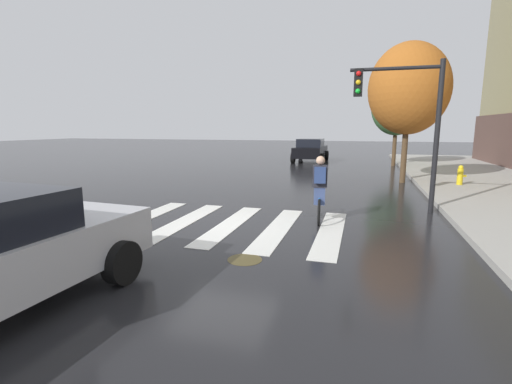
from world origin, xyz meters
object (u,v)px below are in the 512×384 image
manhole_cover (245,259)px  traffic_light_near (406,110)px  cyclist (320,189)px  street_tree_mid (397,107)px  sedan_mid (311,150)px  street_tree_near (409,89)px  fire_hydrant (460,175)px

manhole_cover → traffic_light_near: bearing=58.6°
cyclist → street_tree_mid: bearing=79.2°
manhole_cover → cyclist: size_ratio=0.37×
manhole_cover → traffic_light_near: traffic_light_near is taller
sedan_mid → street_tree_near: bearing=-59.7°
street_tree_mid → street_tree_near: bearing=-91.3°
fire_hydrant → street_tree_mid: (-1.86, 8.44, 3.12)m
cyclist → street_tree_mid: size_ratio=0.32×
manhole_cover → traffic_light_near: 6.61m
cyclist → fire_hydrant: size_ratio=2.19×
sedan_mid → cyclist: cyclist is taller
manhole_cover → street_tree_near: (3.73, 11.02, 3.99)m
cyclist → street_tree_mid: (2.92, 15.22, 2.81)m
traffic_light_near → fire_hydrant: 6.02m
sedan_mid → street_tree_mid: size_ratio=0.87×
fire_hydrant → traffic_light_near: bearing=-118.5°
fire_hydrant → street_tree_mid: size_ratio=0.14×
cyclist → traffic_light_near: size_ratio=0.41×
sedan_mid → street_tree_mid: (5.46, -1.69, 2.82)m
manhole_cover → cyclist: cyclist is taller
sedan_mid → street_tree_mid: 6.38m
manhole_cover → traffic_light_near: (3.10, 5.09, 2.86)m
street_tree_near → cyclist: bearing=-109.4°
fire_hydrant → manhole_cover: bearing=-120.0°
sedan_mid → street_tree_near: (5.30, -9.08, 3.16)m
sedan_mid → fire_hydrant: sedan_mid is taller
sedan_mid → cyclist: 17.10m
street_tree_near → sedan_mid: bearing=120.3°
cyclist → manhole_cover: bearing=-107.1°
street_tree_near → street_tree_mid: (0.16, 7.39, -0.34)m
traffic_light_near → street_tree_mid: (0.79, 13.32, 0.80)m
traffic_light_near → street_tree_mid: bearing=86.6°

